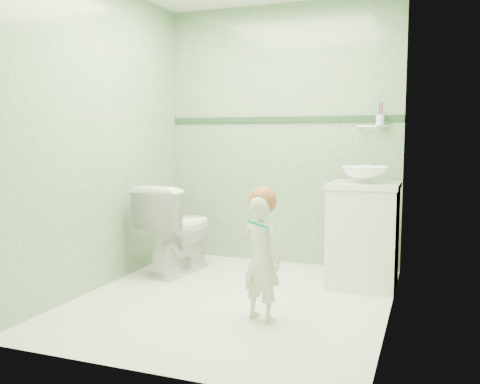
% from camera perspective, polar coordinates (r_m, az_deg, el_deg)
% --- Properties ---
extents(ground, '(2.50, 2.50, 0.00)m').
position_cam_1_polar(ground, '(3.86, -0.79, -11.82)').
color(ground, silver).
rests_on(ground, ground).
extents(room_shell, '(2.50, 2.54, 2.40)m').
position_cam_1_polar(room_shell, '(3.67, -0.82, 6.29)').
color(room_shell, '#6A9066').
rests_on(room_shell, ground).
extents(trim_stripe, '(2.20, 0.02, 0.05)m').
position_cam_1_polar(trim_stripe, '(4.85, 4.54, 8.01)').
color(trim_stripe, '#274329').
rests_on(trim_stripe, room_shell).
extents(vanity, '(0.52, 0.50, 0.80)m').
position_cam_1_polar(vanity, '(4.23, 13.44, -4.81)').
color(vanity, white).
rests_on(vanity, ground).
extents(counter, '(0.54, 0.52, 0.04)m').
position_cam_1_polar(counter, '(4.17, 13.58, 0.74)').
color(counter, white).
rests_on(counter, vanity).
extents(basin, '(0.37, 0.37, 0.13)m').
position_cam_1_polar(basin, '(4.16, 13.61, 1.89)').
color(basin, white).
rests_on(basin, counter).
extents(faucet, '(0.03, 0.13, 0.18)m').
position_cam_1_polar(faucet, '(4.34, 13.93, 3.10)').
color(faucet, silver).
rests_on(faucet, counter).
extents(cup_holder, '(0.26, 0.07, 0.21)m').
position_cam_1_polar(cup_holder, '(4.63, 15.13, 7.67)').
color(cup_holder, silver).
rests_on(cup_holder, room_shell).
extents(toilet, '(0.53, 0.82, 0.78)m').
position_cam_1_polar(toilet, '(4.57, -6.89, -3.98)').
color(toilet, white).
rests_on(toilet, ground).
extents(toddler, '(0.35, 0.29, 0.82)m').
position_cam_1_polar(toddler, '(3.35, 2.38, -7.34)').
color(toddler, beige).
rests_on(toddler, ground).
extents(hair_cap, '(0.18, 0.18, 0.18)m').
position_cam_1_polar(hair_cap, '(3.31, 2.54, -0.95)').
color(hair_cap, '#9E5631').
rests_on(hair_cap, toddler).
extents(teal_toothbrush, '(0.11, 0.14, 0.08)m').
position_cam_1_polar(teal_toothbrush, '(3.16, 1.98, -3.49)').
color(teal_toothbrush, '#0B897C').
rests_on(teal_toothbrush, toddler).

